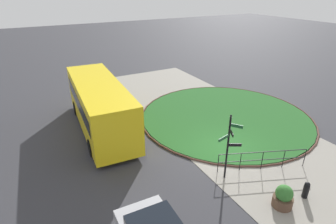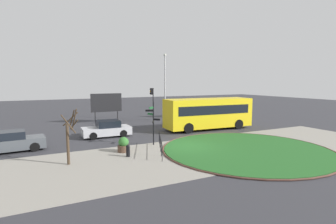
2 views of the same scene
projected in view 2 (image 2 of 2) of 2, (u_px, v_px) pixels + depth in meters
The scene contains 16 objects.
ground at pixel (185, 147), 20.00m from camera, with size 120.00×120.00×0.00m, color #333338.
sidewalk_paving at pixel (199, 153), 18.34m from camera, with size 32.00×8.27×0.02m, color gray.
grass_island at pixel (246, 149), 19.06m from camera, with size 11.73×11.73×0.10m, color #235B23.
grass_kerb_ring at pixel (246, 149), 19.05m from camera, with size 12.04×12.04×0.11m, color brown.
signpost_directional at pixel (153, 120), 20.35m from camera, with size 0.95×1.28×3.40m.
bollard_foreground at pixel (128, 151), 17.33m from camera, with size 0.25×0.25×0.82m.
railing_grass_edge at pixel (160, 142), 18.53m from camera, with size 1.77×4.22×1.05m.
bus_yellow at pixel (208, 113), 27.23m from camera, with size 9.19×3.15×3.13m.
car_near_lane at pixel (13, 142), 18.69m from camera, with size 4.08×2.08×1.45m.
car_far_lane at pixel (107, 129), 23.69m from camera, with size 4.25×2.04×1.43m.
traffic_light_near at pixel (152, 97), 32.16m from camera, with size 0.49×0.28×4.07m.
lamppost_tall at pixel (165, 85), 33.08m from camera, with size 0.32×0.32×8.21m.
billboard_left at pixel (106, 103), 31.46m from camera, with size 3.65×0.17×3.46m.
billboard_right at pixel (182, 105), 36.38m from camera, with size 3.84×0.51×2.51m.
planter_near_signpost at pixel (124, 145), 18.55m from camera, with size 0.84×0.84×1.06m.
street_tree_bare at pixel (69, 136), 15.63m from camera, with size 1.05×1.13×3.34m.
Camera 2 is at (-9.95, -16.89, 4.91)m, focal length 28.56 mm.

